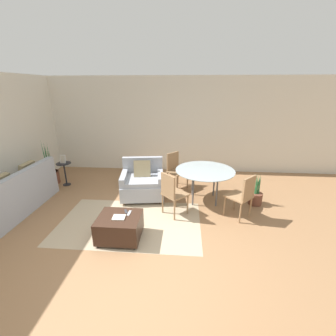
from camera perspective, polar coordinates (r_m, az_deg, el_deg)
name	(u,v)px	position (r m, az deg, el deg)	size (l,w,h in m)	color
ground_plane	(143,258)	(3.70, -6.48, -21.69)	(20.00, 20.00, 0.00)	#936B47
wall_back	(165,125)	(6.74, -0.67, 10.75)	(12.00, 0.06, 2.75)	beige
area_rug	(130,222)	(4.49, -9.60, -13.41)	(2.68, 1.66, 0.01)	tan
couch	(16,196)	(5.66, -34.22, -5.96)	(0.84, 1.89, 0.91)	#999EA8
armchair	(143,183)	(5.28, -6.47, -3.72)	(1.06, 0.98, 0.87)	#999EA8
ottoman	(120,226)	(4.01, -12.17, -14.30)	(0.71, 0.62, 0.42)	#382319
book_stack	(119,217)	(3.87, -12.37, -12.16)	(0.21, 0.18, 0.02)	beige
tv_remote_primary	(126,211)	(4.02, -10.62, -10.80)	(0.10, 0.15, 0.01)	#333338
tv_remote_secondary	(129,213)	(3.96, -9.84, -11.22)	(0.05, 0.17, 0.01)	#B7B7BC
potted_plant	(51,174)	(6.75, -27.64, -1.35)	(0.41, 0.41, 1.20)	brown
side_table	(65,170)	(6.41, -24.78, -0.46)	(0.36, 0.36, 0.61)	black
picture_frame	(63,159)	(6.32, -25.16, 2.04)	(0.14, 0.07, 0.21)	silver
dining_table	(205,173)	(5.00, 9.35, -1.19)	(1.29, 1.29, 0.74)	#99A8AD
dining_chair_near_left	(172,192)	(4.42, 1.00, -6.01)	(0.59, 0.59, 0.90)	#93704C
dining_chair_near_right	(243,194)	(4.56, 18.54, -6.30)	(0.59, 0.59, 0.90)	#93704C
dining_chair_far_left	(175,168)	(5.68, 1.87, 0.02)	(0.59, 0.59, 0.90)	#93704C
potted_plant_small	(256,196)	(5.32, 21.36, -6.53)	(0.29, 0.29, 0.73)	brown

